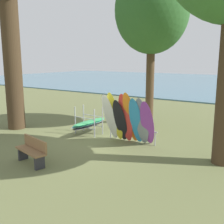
# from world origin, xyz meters

# --- Properties ---
(ground_plane) EXTENTS (80.00, 80.00, 0.00)m
(ground_plane) POSITION_xyz_m (0.00, 0.00, 0.00)
(ground_plane) COLOR #60663D
(tree_mid_behind) EXTENTS (3.65, 3.65, 7.78)m
(tree_mid_behind) POSITION_xyz_m (0.41, 4.22, 5.64)
(tree_mid_behind) COLOR #4C3823
(tree_mid_behind) RESTS_ON ground
(leaning_board_pile) EXTENTS (2.24, 1.14, 2.15)m
(leaning_board_pile) POSITION_xyz_m (1.22, 0.62, 0.99)
(leaning_board_pile) COLOR white
(leaning_board_pile) RESTS_ON ground
(board_storage_rack) EXTENTS (1.15, 2.13, 1.25)m
(board_storage_rack) POSITION_xyz_m (-0.98, 0.89, 0.50)
(board_storage_rack) COLOR #9EA0A5
(board_storage_rack) RESTS_ON ground
(park_bench) EXTENTS (1.46, 0.71, 0.85)m
(park_bench) POSITION_xyz_m (-0.31, -2.93, 0.45)
(park_bench) COLOR #2D2D33
(park_bench) RESTS_ON ground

